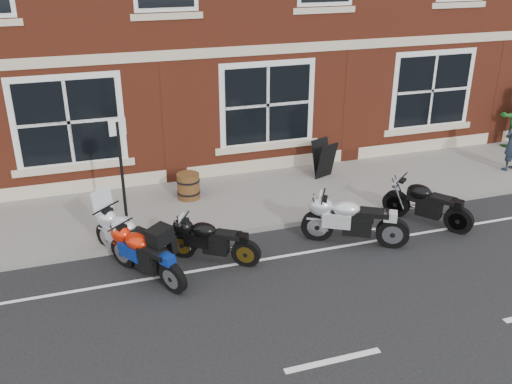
% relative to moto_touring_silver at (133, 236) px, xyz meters
% --- Properties ---
extents(ground, '(80.00, 80.00, 0.00)m').
position_rel_moto_touring_silver_xyz_m(ground, '(2.54, -0.90, -0.60)').
color(ground, black).
rests_on(ground, ground).
extents(sidewalk, '(30.00, 3.00, 0.12)m').
position_rel_moto_touring_silver_xyz_m(sidewalk, '(2.54, 2.10, -0.54)').
color(sidewalk, slate).
rests_on(sidewalk, ground).
extents(kerb, '(30.00, 0.16, 0.12)m').
position_rel_moto_touring_silver_xyz_m(kerb, '(2.54, 0.52, -0.54)').
color(kerb, slate).
rests_on(kerb, ground).
extents(moto_touring_silver, '(1.37, 1.94, 1.48)m').
position_rel_moto_touring_silver_xyz_m(moto_touring_silver, '(0.00, 0.00, 0.00)').
color(moto_touring_silver, black).
rests_on(moto_touring_silver, ground).
extents(moto_sport_red, '(1.20, 1.81, 0.92)m').
position_rel_moto_touring_silver_xyz_m(moto_sport_red, '(0.17, -0.63, -0.07)').
color(moto_sport_red, black).
rests_on(moto_sport_red, ground).
extents(moto_sport_black, '(1.68, 1.16, 0.87)m').
position_rel_moto_touring_silver_xyz_m(moto_sport_black, '(1.50, -0.41, -0.10)').
color(moto_sport_black, black).
rests_on(moto_sport_black, ground).
extents(moto_sport_silver, '(2.03, 1.26, 1.02)m').
position_rel_moto_touring_silver_xyz_m(moto_sport_silver, '(4.50, -0.61, -0.02)').
color(moto_sport_silver, black).
rests_on(moto_sport_silver, ground).
extents(moto_naked_black, '(1.33, 1.78, 0.94)m').
position_rel_moto_touring_silver_xyz_m(moto_naked_black, '(6.49, -0.29, -0.06)').
color(moto_naked_black, black).
rests_on(moto_naked_black, ground).
extents(a_board_sign, '(0.69, 0.58, 0.98)m').
position_rel_moto_touring_silver_xyz_m(a_board_sign, '(5.35, 2.78, 0.01)').
color(a_board_sign, black).
rests_on(a_board_sign, sidewalk).
extents(barrel_planter, '(0.57, 0.57, 0.64)m').
position_rel_moto_touring_silver_xyz_m(barrel_planter, '(1.62, 2.48, -0.16)').
color(barrel_planter, '#451E12').
rests_on(barrel_planter, sidewalk).
extents(parking_sign, '(0.35, 0.09, 2.51)m').
position_rel_moto_touring_silver_xyz_m(parking_sign, '(0.00, 1.30, 0.97)').
color(parking_sign, black).
rests_on(parking_sign, sidewalk).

